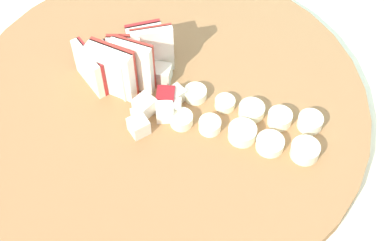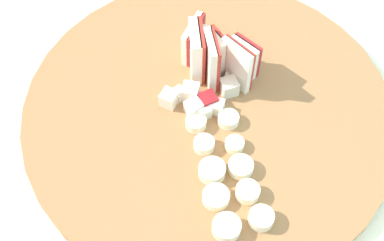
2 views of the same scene
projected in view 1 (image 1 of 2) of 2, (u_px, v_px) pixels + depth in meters
tile_backsplash at (310, 41)px, 0.95m from camera, size 2.40×0.04×1.44m
cutting_board at (165, 106)px, 0.65m from camera, size 0.45×0.45×0.02m
apple_wedge_fan at (125, 61)px, 0.63m from camera, size 0.10×0.10×0.07m
apple_dice_pile at (153, 95)px, 0.63m from camera, size 0.09×0.10×0.02m
banana_slice_rows at (253, 125)px, 0.61m from camera, size 0.16×0.09×0.01m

